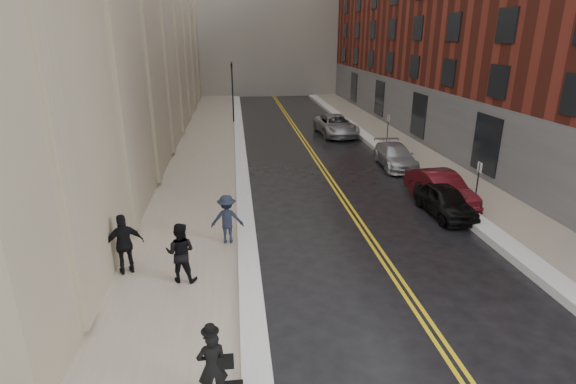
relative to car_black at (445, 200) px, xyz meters
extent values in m
plane|color=black|center=(-6.37, -7.72, -0.65)|extent=(160.00, 160.00, 0.00)
cube|color=gray|center=(-10.87, 8.28, -0.58)|extent=(4.00, 64.00, 0.15)
cube|color=gray|center=(2.63, 8.28, -0.58)|extent=(3.00, 64.00, 0.15)
cube|color=gold|center=(-3.99, 8.28, -0.65)|extent=(0.12, 64.00, 0.01)
cube|color=gold|center=(-3.75, 8.28, -0.65)|extent=(0.12, 64.00, 0.01)
cube|color=white|center=(-8.57, 8.28, -0.52)|extent=(0.70, 60.80, 0.26)
cube|color=white|center=(0.78, 8.28, -0.50)|extent=(0.85, 60.80, 0.30)
cube|color=maroon|center=(11.13, 15.28, 8.35)|extent=(14.00, 50.00, 18.00)
cylinder|color=black|center=(-8.97, 22.28, 1.95)|extent=(0.12, 0.12, 5.20)
imported|color=black|center=(-8.97, 22.28, 3.95)|extent=(0.18, 0.15, 0.90)
cylinder|color=black|center=(1.53, 0.28, 0.45)|extent=(0.06, 0.06, 2.20)
cube|color=white|center=(1.53, 0.28, 1.35)|extent=(0.02, 0.35, 0.45)
cylinder|color=black|center=(1.53, 12.28, 0.45)|extent=(0.06, 0.06, 2.20)
cube|color=white|center=(1.53, 12.28, 1.35)|extent=(0.02, 0.35, 0.45)
imported|color=black|center=(0.00, 0.00, 0.00)|extent=(1.63, 3.86, 1.30)
imported|color=#4C0D13|center=(0.43, 1.38, 0.07)|extent=(1.95, 4.52, 1.45)
imported|color=#9FA0A6|center=(0.43, 7.48, 0.00)|extent=(2.09, 4.59, 1.30)
imported|color=#9B9DA3|center=(-1.12, 16.58, 0.11)|extent=(2.84, 5.64, 1.53)
imported|color=black|center=(-9.49, -9.60, 0.35)|extent=(0.69, 0.51, 1.71)
imported|color=black|center=(-10.65, -4.56, 0.45)|extent=(1.05, 0.89, 1.91)
imported|color=#1B2232|center=(-9.26, -1.97, 0.41)|extent=(1.20, 0.71, 1.83)
imported|color=black|center=(-12.45, -3.85, 0.50)|extent=(1.27, 0.87, 2.00)
camera|label=1|loc=(-8.83, -17.16, 6.74)|focal=28.00mm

